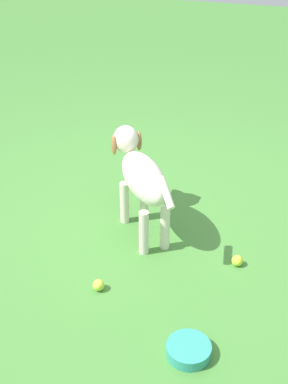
{
  "coord_description": "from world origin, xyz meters",
  "views": [
    {
      "loc": [
        -0.87,
        2.65,
        1.99
      ],
      "look_at": [
        -0.08,
        0.06,
        0.32
      ],
      "focal_mm": 48.54,
      "sensor_mm": 36.0,
      "label": 1
    }
  ],
  "objects_px": {
    "tennis_ball_1": "(142,181)",
    "tennis_ball_2": "(99,285)",
    "dog": "(141,175)",
    "tennis_ball_0": "(237,261)",
    "water_bowl": "(189,350)"
  },
  "relations": [
    {
      "from": "tennis_ball_2",
      "to": "dog",
      "type": "bearing_deg",
      "value": -95.18
    },
    {
      "from": "tennis_ball_1",
      "to": "water_bowl",
      "type": "bearing_deg",
      "value": 115.06
    },
    {
      "from": "dog",
      "to": "tennis_ball_0",
      "type": "bearing_deg",
      "value": -143.18
    },
    {
      "from": "dog",
      "to": "water_bowl",
      "type": "bearing_deg",
      "value": 172.06
    },
    {
      "from": "tennis_ball_1",
      "to": "water_bowl",
      "type": "xyz_separation_m",
      "value": [
        -0.68,
        1.46,
        -0.0
      ]
    },
    {
      "from": "dog",
      "to": "water_bowl",
      "type": "distance_m",
      "value": 1.12
    },
    {
      "from": "tennis_ball_1",
      "to": "tennis_ball_2",
      "type": "bearing_deg",
      "value": 95.1
    },
    {
      "from": "dog",
      "to": "water_bowl",
      "type": "height_order",
      "value": "dog"
    },
    {
      "from": "tennis_ball_0",
      "to": "water_bowl",
      "type": "xyz_separation_m",
      "value": [
        0.13,
        0.74,
        -0.0
      ]
    },
    {
      "from": "tennis_ball_0",
      "to": "tennis_ball_1",
      "type": "bearing_deg",
      "value": -41.77
    },
    {
      "from": "tennis_ball_1",
      "to": "water_bowl",
      "type": "relative_size",
      "value": 0.3
    },
    {
      "from": "tennis_ball_1",
      "to": "tennis_ball_2",
      "type": "xyz_separation_m",
      "value": [
        -0.1,
        1.16,
        0.0
      ]
    },
    {
      "from": "dog",
      "to": "tennis_ball_0",
      "type": "distance_m",
      "value": 0.77
    },
    {
      "from": "tennis_ball_2",
      "to": "water_bowl",
      "type": "height_order",
      "value": "tennis_ball_2"
    },
    {
      "from": "tennis_ball_0",
      "to": "dog",
      "type": "bearing_deg",
      "value": -15.56
    }
  ]
}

